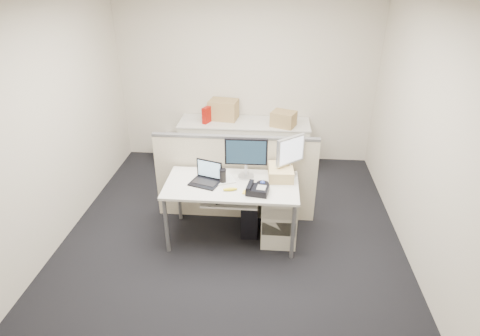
# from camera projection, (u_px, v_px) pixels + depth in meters

# --- Properties ---
(floor) EXTENTS (4.00, 4.50, 0.01)m
(floor) POSITION_uv_depth(u_px,v_px,m) (232.00, 237.00, 4.85)
(floor) COLOR black
(floor) RESTS_ON ground
(wall_back) EXTENTS (4.00, 0.02, 2.70)m
(wall_back) POSITION_uv_depth(u_px,v_px,m) (246.00, 78.00, 6.22)
(wall_back) COLOR beige
(wall_back) RESTS_ON ground
(wall_front) EXTENTS (4.00, 0.02, 2.70)m
(wall_front) POSITION_uv_depth(u_px,v_px,m) (189.00, 286.00, 2.23)
(wall_front) COLOR beige
(wall_front) RESTS_ON ground
(wall_left) EXTENTS (0.02, 4.50, 2.70)m
(wall_left) POSITION_uv_depth(u_px,v_px,m) (49.00, 127.00, 4.37)
(wall_left) COLOR beige
(wall_left) RESTS_ON ground
(wall_right) EXTENTS (0.02, 4.50, 2.70)m
(wall_right) POSITION_uv_depth(u_px,v_px,m) (426.00, 139.00, 4.08)
(wall_right) COLOR beige
(wall_right) RESTS_ON ground
(desk) EXTENTS (1.50, 0.75, 0.73)m
(desk) POSITION_uv_depth(u_px,v_px,m) (232.00, 189.00, 4.54)
(desk) COLOR silver
(desk) RESTS_ON floor
(keyboard_tray) EXTENTS (0.62, 0.32, 0.02)m
(keyboard_tray) POSITION_uv_depth(u_px,v_px,m) (230.00, 201.00, 4.40)
(keyboard_tray) COLOR silver
(keyboard_tray) RESTS_ON desk
(drawer_pedestal) EXTENTS (0.40, 0.55, 0.65)m
(drawer_pedestal) POSITION_uv_depth(u_px,v_px,m) (279.00, 214.00, 4.70)
(drawer_pedestal) COLOR #B7B19E
(drawer_pedestal) RESTS_ON floor
(cubicle_partition) EXTENTS (2.00, 0.06, 1.10)m
(cubicle_partition) POSITION_uv_depth(u_px,v_px,m) (235.00, 179.00, 4.99)
(cubicle_partition) COLOR tan
(cubicle_partition) RESTS_ON floor
(back_counter) EXTENTS (2.00, 0.60, 0.72)m
(back_counter) POSITION_uv_depth(u_px,v_px,m) (244.00, 144.00, 6.39)
(back_counter) COLOR #B7B19E
(back_counter) RESTS_ON floor
(monitor_main) EXTENTS (0.49, 0.19, 0.48)m
(monitor_main) POSITION_uv_depth(u_px,v_px,m) (246.00, 158.00, 4.55)
(monitor_main) COLOR black
(monitor_main) RESTS_ON desk
(monitor_small) EXTENTS (0.42, 0.40, 0.48)m
(monitor_small) POSITION_uv_depth(u_px,v_px,m) (290.00, 157.00, 4.59)
(monitor_small) COLOR #B7B7BC
(monitor_small) RESTS_ON desk
(laptop) EXTENTS (0.38, 0.33, 0.24)m
(laptop) POSITION_uv_depth(u_px,v_px,m) (205.00, 174.00, 4.46)
(laptop) COLOR black
(laptop) RESTS_ON desk
(trackball) EXTENTS (0.14, 0.14, 0.05)m
(trackball) POSITION_uv_depth(u_px,v_px,m) (263.00, 185.00, 4.43)
(trackball) COLOR black
(trackball) RESTS_ON desk
(desk_phone) EXTENTS (0.26, 0.22, 0.07)m
(desk_phone) POSITION_uv_depth(u_px,v_px,m) (258.00, 190.00, 4.31)
(desk_phone) COLOR black
(desk_phone) RESTS_ON desk
(paper_stack) EXTENTS (0.34, 0.38, 0.01)m
(paper_stack) POSITION_uv_depth(u_px,v_px,m) (222.00, 178.00, 4.62)
(paper_stack) COLOR silver
(paper_stack) RESTS_ON desk
(sticky_pad) EXTENTS (0.09, 0.09, 0.01)m
(sticky_pad) POSITION_uv_depth(u_px,v_px,m) (246.00, 192.00, 4.34)
(sticky_pad) COLOR yellow
(sticky_pad) RESTS_ON desk
(travel_mug) EXTENTS (0.10, 0.10, 0.16)m
(travel_mug) POSITION_uv_depth(u_px,v_px,m) (223.00, 177.00, 4.50)
(travel_mug) COLOR black
(travel_mug) RESTS_ON desk
(banana) EXTENTS (0.17, 0.07, 0.04)m
(banana) POSITION_uv_depth(u_px,v_px,m) (230.00, 189.00, 4.37)
(banana) COLOR yellow
(banana) RESTS_ON desk
(cellphone) EXTENTS (0.06, 0.11, 0.01)m
(cellphone) POSITION_uv_depth(u_px,v_px,m) (219.00, 181.00, 4.56)
(cellphone) COLOR black
(cellphone) RESTS_ON desk
(manila_folders) EXTENTS (0.30, 0.37, 0.13)m
(manila_folders) POSITION_uv_depth(u_px,v_px,m) (281.00, 172.00, 4.62)
(manila_folders) COLOR tan
(manila_folders) RESTS_ON desk
(keyboard) EXTENTS (0.49, 0.32, 0.03)m
(keyboard) POSITION_uv_depth(u_px,v_px,m) (235.00, 197.00, 4.42)
(keyboard) COLOR black
(keyboard) RESTS_ON keyboard_tray
(pc_tower_desk) EXTENTS (0.21, 0.50, 0.46)m
(pc_tower_desk) POSITION_uv_depth(u_px,v_px,m) (250.00, 212.00, 4.90)
(pc_tower_desk) COLOR black
(pc_tower_desk) RESTS_ON floor
(pc_tower_spare_dark) EXTENTS (0.36, 0.54, 0.47)m
(pc_tower_spare_dark) POSITION_uv_depth(u_px,v_px,m) (176.00, 157.00, 6.26)
(pc_tower_spare_dark) COLOR black
(pc_tower_spare_dark) RESTS_ON floor
(pc_tower_spare_silver) EXTENTS (0.27, 0.47, 0.41)m
(pc_tower_spare_silver) POSITION_uv_depth(u_px,v_px,m) (167.00, 148.00, 6.65)
(pc_tower_spare_silver) COLOR #B7B7BC
(pc_tower_spare_silver) RESTS_ON floor
(cardboard_box_left) EXTENTS (0.47, 0.38, 0.32)m
(cardboard_box_left) POSITION_uv_depth(u_px,v_px,m) (224.00, 110.00, 6.28)
(cardboard_box_left) COLOR olive
(cardboard_box_left) RESTS_ON back_counter
(cardboard_box_right) EXTENTS (0.42, 0.37, 0.25)m
(cardboard_box_right) POSITION_uv_depth(u_px,v_px,m) (284.00, 120.00, 6.02)
(cardboard_box_right) COLOR olive
(cardboard_box_right) RESTS_ON back_counter
(red_binder) EXTENTS (0.18, 0.29, 0.27)m
(red_binder) POSITION_uv_depth(u_px,v_px,m) (209.00, 114.00, 6.18)
(red_binder) COLOR #900E06
(red_binder) RESTS_ON back_counter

